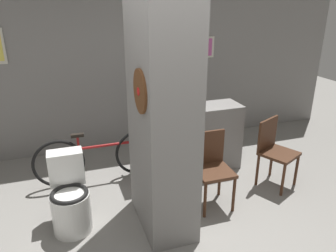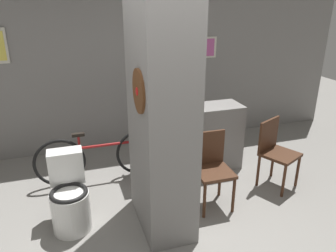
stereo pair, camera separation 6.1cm
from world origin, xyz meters
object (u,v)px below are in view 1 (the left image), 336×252
(bicycle, at_px, (101,157))
(bottle_tall, at_px, (167,101))
(chair_by_doorway, at_px, (274,149))
(toilet, at_px, (70,199))
(chair_near_pillar, at_px, (211,165))

(bicycle, height_order, bottle_tall, bottle_tall)
(bicycle, distance_m, bottle_tall, 1.15)
(chair_by_doorway, xyz_separation_m, bicycle, (-2.12, 0.81, -0.15))
(toilet, distance_m, chair_by_doorway, 2.56)
(chair_by_doorway, distance_m, bicycle, 2.27)
(bottle_tall, bearing_deg, chair_by_doorway, -30.37)
(toilet, relative_size, bicycle, 0.47)
(chair_near_pillar, distance_m, chair_by_doorway, 0.97)
(chair_by_doorway, bearing_deg, toilet, 156.08)
(bottle_tall, bearing_deg, bicycle, 174.02)
(chair_near_pillar, height_order, chair_by_doorway, same)
(toilet, bearing_deg, bottle_tall, 30.51)
(chair_near_pillar, distance_m, bottle_tall, 1.05)
(bicycle, relative_size, bottle_tall, 5.13)
(bicycle, bearing_deg, chair_by_doorway, -20.92)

